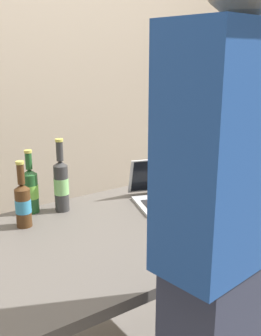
# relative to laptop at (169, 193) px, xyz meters

# --- Properties ---
(desk) EXTENTS (1.53, 0.87, 0.75)m
(desk) POSITION_rel_laptop_xyz_m (-0.35, -0.13, -0.11)
(desk) COLOR #56514C
(desk) RESTS_ON ground
(laptop) EXTENTS (0.43, 0.42, 0.20)m
(laptop) POSITION_rel_laptop_xyz_m (0.00, 0.00, 0.00)
(laptop) COLOR #B7BABC
(laptop) RESTS_ON desk
(beer_bottle_brown) EXTENTS (0.07, 0.07, 0.34)m
(beer_bottle_brown) POSITION_rel_laptop_xyz_m (-0.49, 0.19, 0.09)
(beer_bottle_brown) COLOR #333333
(beer_bottle_brown) RESTS_ON desk
(beer_bottle_dark) EXTENTS (0.07, 0.07, 0.28)m
(beer_bottle_dark) POSITION_rel_laptop_xyz_m (-0.69, 0.12, 0.06)
(beer_bottle_dark) COLOR #472B14
(beer_bottle_dark) RESTS_ON desk
(beer_bottle_amber) EXTENTS (0.07, 0.07, 0.29)m
(beer_bottle_amber) POSITION_rel_laptop_xyz_m (-0.61, 0.25, 0.07)
(beer_bottle_amber) COLOR #1E5123
(beer_bottle_amber) RESTS_ON desk
(person_figure) EXTENTS (0.41, 0.30, 1.76)m
(person_figure) POSITION_rel_laptop_xyz_m (-0.49, -0.79, 0.14)
(person_figure) COLOR #2D3347
(person_figure) RESTS_ON ground
(back_wall) EXTENTS (6.00, 0.10, 2.60)m
(back_wall) POSITION_rel_laptop_xyz_m (-0.35, 0.79, 0.51)
(back_wall) COLOR tan
(back_wall) RESTS_ON ground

